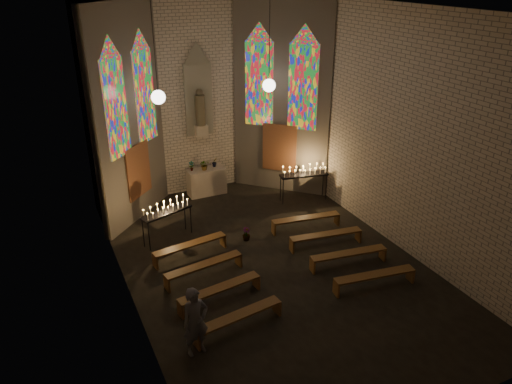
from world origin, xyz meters
The scene contains 18 objects.
floor centered at (0.00, 0.00, 0.00)m, with size 12.00×12.00×0.00m, color black.
room centered at (0.00, 3.37, 3.72)m, with size 8.22×12.43×7.00m.
altar centered at (0.00, 5.45, 0.50)m, with size 1.40×0.60×1.00m, color #BFAF9C.
flower_vase_left centered at (-0.53, 5.53, 1.18)m, with size 0.19×0.13×0.37m, color #4C723F.
flower_vase_center centered at (-0.06, 5.40, 1.20)m, with size 0.36×0.31×0.40m, color #4C723F.
flower_vase_right centered at (0.38, 5.55, 1.18)m, with size 0.20×0.16×0.36m, color #4C723F.
aisle_flower_pot centered at (-0.08, 1.63, 0.22)m, with size 0.24×0.24×0.43m, color #4C723F.
votive_stand_left centered at (-2.29, 2.71, 1.06)m, with size 1.72×0.93×1.23m.
votive_stand_right centered at (3.00, 3.41, 1.10)m, with size 1.80×0.75×1.29m.
pew_left_0 centered at (-1.98, 1.46, 0.36)m, with size 2.30×0.64×0.44m.
pew_right_0 centered at (1.98, 1.46, 0.36)m, with size 2.30×0.64×0.44m.
pew_left_1 centered at (-1.98, 0.26, 0.36)m, with size 2.30×0.64×0.44m.
pew_right_1 centered at (1.98, 0.26, 0.36)m, with size 2.30×0.64×0.44m.
pew_left_2 centered at (-1.98, -0.94, 0.36)m, with size 2.30×0.64×0.44m.
pew_right_2 centered at (1.98, -0.94, 0.36)m, with size 2.30×0.64×0.44m.
pew_left_3 centered at (-1.98, -2.14, 0.36)m, with size 2.30×0.64×0.44m.
pew_right_3 centered at (1.98, -2.14, 0.36)m, with size 2.30×0.64×0.44m.
visitor centered at (-3.11, -2.43, 0.84)m, with size 0.61×0.40×1.67m, color #4F4F5A.
Camera 1 is at (-5.61, -10.85, 7.93)m, focal length 35.00 mm.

